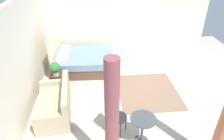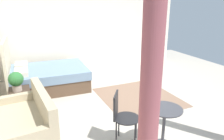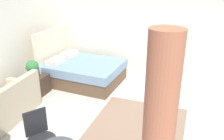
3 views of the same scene
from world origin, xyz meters
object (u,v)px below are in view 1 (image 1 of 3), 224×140
(nightstand, at_px, (59,80))
(cafe_chair_near_window, at_px, (114,113))
(couch, at_px, (56,104))
(balcony_table, at_px, (143,126))
(potted_plant, at_px, (55,68))
(vase, at_px, (57,69))
(bed, at_px, (82,61))

(nightstand, distance_m, cafe_chair_near_window, 2.53)
(couch, xyz_separation_m, balcony_table, (-1.14, -2.03, 0.19))
(potted_plant, bearing_deg, couch, -174.12)
(nightstand, height_order, vase, vase)
(vase, xyz_separation_m, cafe_chair_near_window, (-2.11, -1.55, -0.05))
(potted_plant, bearing_deg, bed, -33.76)
(couch, xyz_separation_m, vase, (1.35, 0.10, 0.30))
(couch, relative_size, potted_plant, 3.84)
(potted_plant, relative_size, balcony_table, 0.61)
(cafe_chair_near_window, bearing_deg, vase, 36.25)
(cafe_chair_near_window, bearing_deg, couch, 62.41)
(nightstand, distance_m, balcony_table, 3.19)
(cafe_chair_near_window, bearing_deg, bed, 15.11)
(nightstand, height_order, potted_plant, potted_plant)
(balcony_table, bearing_deg, cafe_chair_near_window, 56.31)
(bed, bearing_deg, couch, 164.32)
(nightstand, xyz_separation_m, potted_plant, (-0.10, 0.04, 0.48))
(vase, bearing_deg, potted_plant, 175.74)
(couch, height_order, cafe_chair_near_window, cafe_chair_near_window)
(potted_plant, xyz_separation_m, balcony_table, (-2.28, -2.14, -0.25))
(bed, relative_size, cafe_chair_near_window, 2.34)
(balcony_table, bearing_deg, potted_plant, 43.28)
(nightstand, distance_m, potted_plant, 0.50)
(vase, xyz_separation_m, balcony_table, (-2.50, -2.13, -0.11))
(potted_plant, height_order, vase, potted_plant)
(potted_plant, bearing_deg, cafe_chair_near_window, -140.40)
(vase, bearing_deg, nightstand, -170.70)
(bed, relative_size, couch, 1.28)
(bed, relative_size, potted_plant, 4.92)
(nightstand, bearing_deg, couch, -176.25)
(bed, relative_size, balcony_table, 3.00)
(vase, distance_m, cafe_chair_near_window, 2.62)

